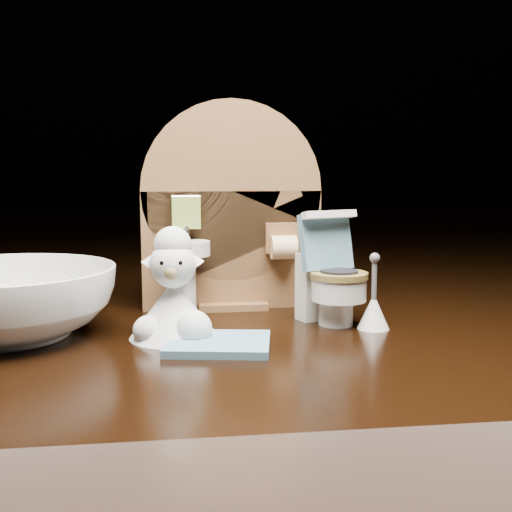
{
  "coord_description": "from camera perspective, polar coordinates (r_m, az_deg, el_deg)",
  "views": [
    {
      "loc": [
        -0.04,
        -0.4,
        0.1
      ],
      "look_at": [
        0.01,
        0.01,
        0.05
      ],
      "focal_mm": 45.0,
      "sensor_mm": 36.0,
      "label": 1
    }
  ],
  "objects": [
    {
      "name": "backdrop_panel",
      "position": [
        0.47,
        -2.29,
        3.37
      ],
      "size": [
        0.13,
        0.05,
        0.15
      ],
      "color": "brown",
      "rests_on": "ground"
    },
    {
      "name": "toy_toilet",
      "position": [
        0.43,
        6.62,
        -2.31
      ],
      "size": [
        0.04,
        0.05,
        0.08
      ],
      "rotation": [
        0.0,
        0.0,
        0.37
      ],
      "color": "white",
      "rests_on": "ground"
    },
    {
      "name": "bath_mat",
      "position": [
        0.37,
        -3.37,
        -7.8
      ],
      "size": [
        0.07,
        0.06,
        0.0
      ],
      "primitive_type": "cube",
      "rotation": [
        0.0,
        0.0,
        -0.17
      ],
      "color": "#5C88A0",
      "rests_on": "ground"
    },
    {
      "name": "toilet_brush",
      "position": [
        0.42,
        10.41,
        -4.66
      ],
      "size": [
        0.02,
        0.02,
        0.05
      ],
      "color": "white",
      "rests_on": "ground"
    },
    {
      "name": "plush_lamb",
      "position": [
        0.39,
        -7.32,
        -3.82
      ],
      "size": [
        0.05,
        0.05,
        0.07
      ],
      "rotation": [
        0.0,
        0.0,
        -0.08
      ],
      "color": "silver",
      "rests_on": "ground"
    },
    {
      "name": "ceramic_bowl",
      "position": [
        0.42,
        -21.54,
        -3.86
      ],
      "size": [
        0.16,
        0.16,
        0.04
      ],
      "primitive_type": "imported",
      "rotation": [
        0.0,
        0.0,
        -0.23
      ],
      "color": "white",
      "rests_on": "ground"
    }
  ]
}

